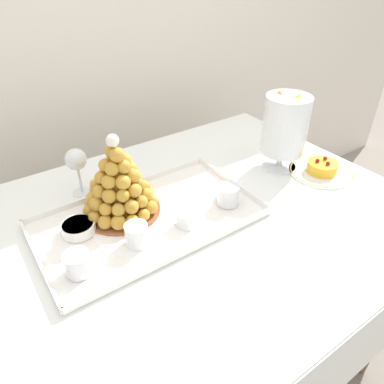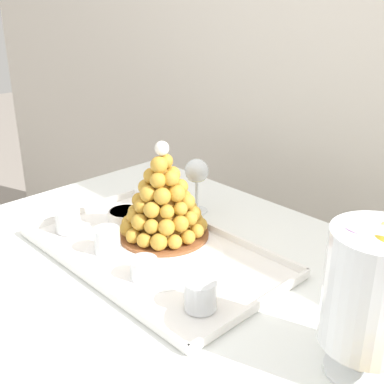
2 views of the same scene
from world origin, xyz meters
name	(u,v)px [view 2 (image 2 of 2)]	position (x,y,z in m)	size (l,w,h in m)	color
buffet_table	(171,323)	(0.00, 0.00, 0.69)	(1.30, 1.00, 0.79)	brown
serving_tray	(154,253)	(-0.12, 0.05, 0.80)	(0.62, 0.36, 0.02)	white
croquembouche	(163,201)	(-0.17, 0.12, 0.89)	(0.22, 0.22, 0.24)	brown
dessert_cup_left	(68,221)	(-0.35, -0.03, 0.83)	(0.06, 0.06, 0.06)	silver
dessert_cup_mid_left	(107,241)	(-0.19, -0.02, 0.83)	(0.06, 0.06, 0.06)	silver
dessert_cup_centre	(144,269)	(-0.05, -0.03, 0.82)	(0.06, 0.06, 0.05)	silver
dessert_cup_mid_right	(200,296)	(0.11, -0.02, 0.83)	(0.06, 0.06, 0.06)	silver
creme_brulee_ramekin	(126,215)	(-0.30, 0.11, 0.82)	(0.09, 0.09, 0.03)	white
macaron_goblet	(373,291)	(0.41, 0.05, 0.95)	(0.15, 0.15, 0.27)	white
wine_glass	(197,173)	(-0.22, 0.29, 0.91)	(0.07, 0.07, 0.15)	silver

